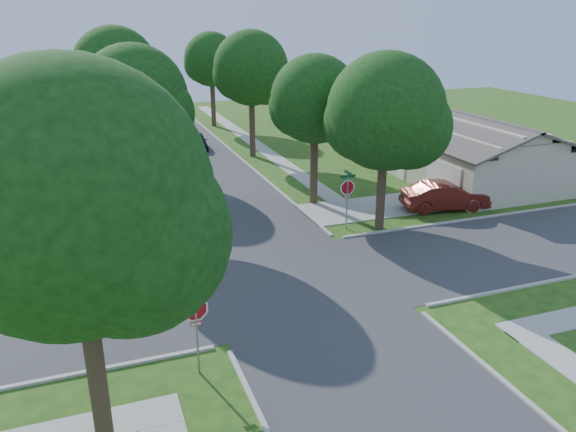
% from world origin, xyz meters
% --- Properties ---
extents(ground, '(100.00, 100.00, 0.00)m').
position_xyz_m(ground, '(0.00, 0.00, 0.00)').
color(ground, '#1E4A14').
rests_on(ground, ground).
extents(road_ns, '(7.00, 100.00, 0.02)m').
position_xyz_m(road_ns, '(0.00, 0.00, 0.00)').
color(road_ns, '#333335').
rests_on(road_ns, ground).
extents(sidewalk_ne, '(1.20, 40.00, 0.04)m').
position_xyz_m(sidewalk_ne, '(6.10, 26.00, 0.02)').
color(sidewalk_ne, '#9E9B91').
rests_on(sidewalk_ne, ground).
extents(sidewalk_nw, '(1.20, 40.00, 0.04)m').
position_xyz_m(sidewalk_nw, '(-6.10, 26.00, 0.02)').
color(sidewalk_nw, '#9E9B91').
rests_on(sidewalk_nw, ground).
extents(driveway, '(8.80, 3.60, 0.05)m').
position_xyz_m(driveway, '(7.90, 7.10, 0.03)').
color(driveway, '#9E9B91').
rests_on(driveway, ground).
extents(stop_sign_sw, '(1.05, 0.80, 2.98)m').
position_xyz_m(stop_sign_sw, '(-4.70, -4.70, 2.03)').
color(stop_sign_sw, gray).
rests_on(stop_sign_sw, ground).
extents(stop_sign_ne, '(1.05, 0.80, 2.98)m').
position_xyz_m(stop_sign_ne, '(4.70, 4.70, 2.03)').
color(stop_sign_ne, gray).
rests_on(stop_sign_ne, ground).
extents(tree_e_near, '(4.97, 4.80, 8.28)m').
position_xyz_m(tree_e_near, '(4.75, 9.01, 5.64)').
color(tree_e_near, '#38281C').
rests_on(tree_e_near, ground).
extents(tree_e_mid, '(5.59, 5.40, 9.21)m').
position_xyz_m(tree_e_mid, '(4.76, 21.01, 6.25)').
color(tree_e_mid, '#38281C').
rests_on(tree_e_mid, ground).
extents(tree_e_far, '(5.17, 5.00, 8.72)m').
position_xyz_m(tree_e_far, '(4.75, 34.01, 5.98)').
color(tree_e_far, '#38281C').
rests_on(tree_e_far, ground).
extents(tree_w_near, '(5.38, 5.20, 8.97)m').
position_xyz_m(tree_w_near, '(-4.64, 9.01, 6.12)').
color(tree_w_near, '#38281C').
rests_on(tree_w_near, ground).
extents(tree_w_mid, '(5.80, 5.60, 9.56)m').
position_xyz_m(tree_w_mid, '(-4.64, 21.01, 6.49)').
color(tree_w_mid, '#38281C').
rests_on(tree_w_mid, ground).
extents(tree_w_far, '(4.76, 4.60, 8.04)m').
position_xyz_m(tree_w_far, '(-4.65, 34.01, 5.51)').
color(tree_w_far, '#38281C').
rests_on(tree_w_far, ground).
extents(tree_sw_corner, '(6.21, 6.00, 9.55)m').
position_xyz_m(tree_sw_corner, '(-7.44, -6.99, 6.26)').
color(tree_sw_corner, '#38281C').
rests_on(tree_sw_corner, ground).
extents(tree_ne_corner, '(5.80, 5.60, 8.66)m').
position_xyz_m(tree_ne_corner, '(6.36, 4.21, 5.59)').
color(tree_ne_corner, '#38281C').
rests_on(tree_ne_corner, ground).
extents(house_ne_near, '(8.42, 13.60, 4.23)m').
position_xyz_m(house_ne_near, '(15.99, 11.00, 1.52)').
color(house_ne_near, '#BDAF95').
rests_on(house_ne_near, ground).
extents(house_ne_far, '(8.42, 13.60, 4.23)m').
position_xyz_m(house_ne_far, '(15.99, 29.00, 1.52)').
color(house_ne_far, '#BDAF95').
rests_on(house_ne_far, ground).
extents(car_driveway, '(4.94, 2.50, 1.55)m').
position_xyz_m(car_driveway, '(11.05, 5.50, 0.78)').
color(car_driveway, '#561711').
rests_on(car_driveway, ground).
extents(car_curb_east, '(1.85, 3.88, 1.28)m').
position_xyz_m(car_curb_east, '(1.20, 24.80, 0.64)').
color(car_curb_east, black).
rests_on(car_curb_east, ground).
extents(car_curb_west, '(2.67, 5.42, 1.52)m').
position_xyz_m(car_curb_west, '(-1.20, 37.02, 0.76)').
color(car_curb_west, black).
rests_on(car_curb_west, ground).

